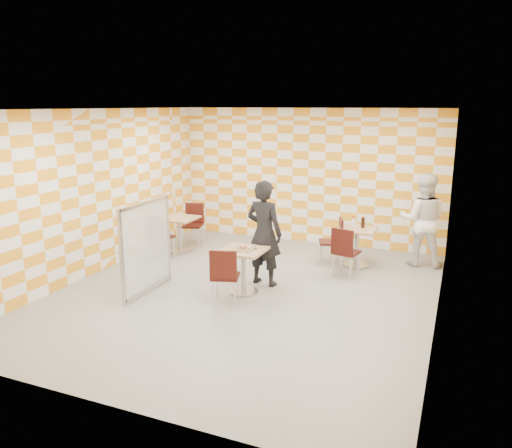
# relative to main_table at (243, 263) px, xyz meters

# --- Properties ---
(room_shell) EXTENTS (7.00, 7.00, 7.00)m
(room_shell) POSITION_rel_main_table_xyz_m (0.05, 0.54, 0.99)
(room_shell) COLOR gray
(room_shell) RESTS_ON ground
(main_table) EXTENTS (0.70, 0.70, 0.75)m
(main_table) POSITION_rel_main_table_xyz_m (0.00, 0.00, 0.00)
(main_table) COLOR tan
(main_table) RESTS_ON ground
(second_table) EXTENTS (0.70, 0.70, 0.75)m
(second_table) POSITION_rel_main_table_xyz_m (1.45, 2.14, 0.00)
(second_table) COLOR tan
(second_table) RESTS_ON ground
(empty_table) EXTENTS (0.70, 0.70, 0.75)m
(empty_table) POSITION_rel_main_table_xyz_m (-2.21, 1.65, 0.00)
(empty_table) COLOR tan
(empty_table) RESTS_ON ground
(chair_main_front) EXTENTS (0.52, 0.53, 0.92)m
(chair_main_front) POSITION_rel_main_table_xyz_m (-0.04, -0.63, 0.04)
(chair_main_front) COLOR #360F0A
(chair_main_front) RESTS_ON ground
(chair_second_front) EXTENTS (0.50, 0.51, 0.92)m
(chair_second_front) POSITION_rel_main_table_xyz_m (1.38, 1.38, 0.04)
(chair_second_front) COLOR #360F0A
(chair_second_front) RESTS_ON ground
(chair_second_side) EXTENTS (0.55, 0.54, 0.92)m
(chair_second_side) POSITION_rel_main_table_xyz_m (1.04, 2.07, 0.04)
(chair_second_side) COLOR #360F0A
(chair_second_side) RESTS_ON ground
(chair_empty_near) EXTENTS (0.46, 0.47, 0.92)m
(chair_empty_near) POSITION_rel_main_table_xyz_m (-2.32, 1.00, 0.04)
(chair_empty_near) COLOR #360F0A
(chair_empty_near) RESTS_ON ground
(chair_empty_far) EXTENTS (0.51, 0.52, 0.92)m
(chair_empty_far) POSITION_rel_main_table_xyz_m (-2.23, 2.29, 0.04)
(chair_empty_far) COLOR #360F0A
(chair_empty_far) RESTS_ON ground
(partition) EXTENTS (0.08, 1.38, 1.55)m
(partition) POSITION_rel_main_table_xyz_m (-1.48, -0.60, 0.28)
(partition) COLOR white
(partition) RESTS_ON ground
(man_dark) EXTENTS (0.74, 0.55, 1.84)m
(man_dark) POSITION_rel_main_table_xyz_m (0.16, 0.52, 0.41)
(man_dark) COLOR black
(man_dark) RESTS_ON ground
(man_white) EXTENTS (0.93, 0.76, 1.81)m
(man_white) POSITION_rel_main_table_xyz_m (2.60, 2.68, 0.40)
(man_white) COLOR white
(man_white) RESTS_ON ground
(pizza_on_foil) EXTENTS (0.40, 0.40, 0.04)m
(pizza_on_foil) POSITION_rel_main_table_xyz_m (-0.00, -0.02, 0.26)
(pizza_on_foil) COLOR silver
(pizza_on_foil) RESTS_ON main_table
(sport_bottle) EXTENTS (0.06, 0.06, 0.20)m
(sport_bottle) POSITION_rel_main_table_xyz_m (1.34, 2.28, 0.33)
(sport_bottle) COLOR white
(sport_bottle) RESTS_ON second_table
(soda_bottle) EXTENTS (0.07, 0.07, 0.23)m
(soda_bottle) POSITION_rel_main_table_xyz_m (1.53, 2.24, 0.34)
(soda_bottle) COLOR black
(soda_bottle) RESTS_ON second_table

